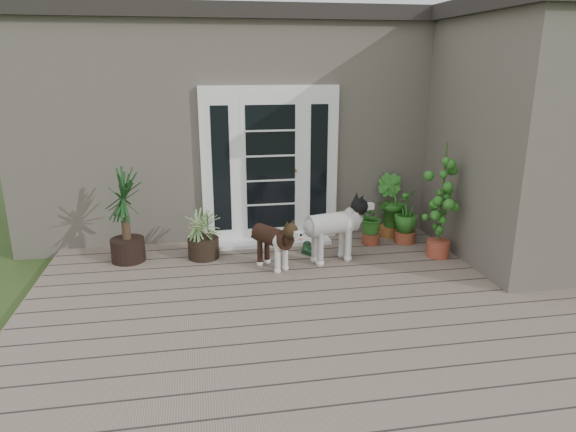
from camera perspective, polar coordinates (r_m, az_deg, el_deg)
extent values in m
cube|color=#6B5B4C|center=(5.52, 3.51, -10.29)|extent=(6.20, 4.60, 0.12)
cube|color=#665E54|center=(9.17, -2.58, 10.25)|extent=(7.40, 4.00, 3.10)
cube|color=#2D2826|center=(9.14, -2.72, 20.59)|extent=(7.60, 4.20, 0.20)
cube|color=#665E54|center=(7.23, 24.68, 7.09)|extent=(1.60, 2.40, 3.10)
cube|color=#2D2826|center=(7.19, 26.34, 20.12)|extent=(1.80, 2.60, 0.20)
cube|color=white|center=(7.19, -1.97, 5.65)|extent=(1.90, 0.14, 2.15)
cube|color=white|center=(7.27, -1.67, -2.80)|extent=(1.60, 0.40, 0.05)
imported|color=#2B661D|center=(7.25, 9.21, -0.94)|extent=(0.58, 0.58, 0.56)
imported|color=#1C621D|center=(7.60, 11.20, 0.27)|extent=(0.64, 0.64, 0.69)
imported|color=#1F4E16|center=(7.40, 12.87, -0.55)|extent=(0.56, 0.56, 0.62)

